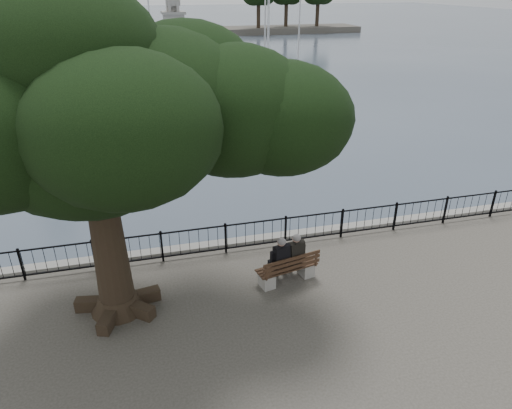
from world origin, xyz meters
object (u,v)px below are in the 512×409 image
object	(u,v)px
bench	(288,271)
tree	(123,108)
person_right	(293,257)
person_left	(279,261)
lion_monument	(175,40)

from	to	relation	value
bench	tree	xyz separation A→B (m)	(-3.99, 0.08, 5.00)
person_right	tree	bearing A→B (deg)	-178.98
bench	person_left	bearing A→B (deg)	168.90
bench	lion_monument	xyz separation A→B (m)	(1.57, 49.41, 1.04)
bench	person_left	distance (m)	0.45
lion_monument	bench	bearing A→B (deg)	-91.82
bench	lion_monument	distance (m)	49.45
tree	lion_monument	bearing A→B (deg)	83.58
bench	lion_monument	bearing A→B (deg)	88.18
person_left	bench	bearing A→B (deg)	-11.10
person_left	lion_monument	xyz separation A→B (m)	(1.83, 49.36, 0.67)
bench	person_right	bearing A→B (deg)	36.31
bench	person_right	xyz separation A→B (m)	(0.20, 0.15, 0.37)
person_left	tree	distance (m)	5.94
person_right	tree	distance (m)	6.24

